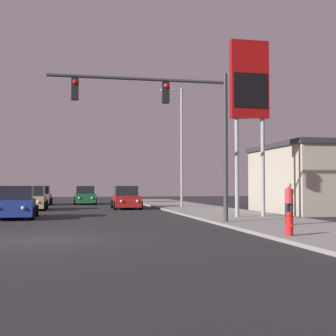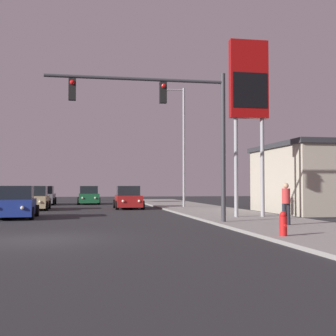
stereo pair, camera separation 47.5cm
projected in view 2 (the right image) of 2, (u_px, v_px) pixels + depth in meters
ground_plane at (36, 240)px, 14.50m from camera, size 120.00×120.00×0.00m
sidewalk_right at (230, 215)px, 26.03m from camera, size 5.00×60.00×0.12m
car_green at (89, 196)px, 43.29m from camera, size 2.04×4.32×1.68m
car_grey at (44, 196)px, 41.86m from camera, size 2.04×4.31×1.68m
car_blue at (16, 203)px, 24.28m from camera, size 2.04×4.34×1.68m
car_red at (128, 198)px, 34.42m from camera, size 2.04×4.33×1.68m
car_tan at (35, 199)px, 32.82m from camera, size 2.04×4.32×1.68m
traffic_light_mast at (173, 114)px, 20.08m from camera, size 7.74×0.36×6.50m
street_lamp at (182, 141)px, 35.36m from camera, size 1.74×0.24×9.00m
gas_station_sign at (249, 89)px, 23.82m from camera, size 2.00×0.42×9.00m
fire_hydrant at (283, 224)px, 14.47m from camera, size 0.24×0.34×0.76m
pedestrian_on_sidewalk at (286, 202)px, 18.59m from camera, size 0.34×0.32×1.67m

